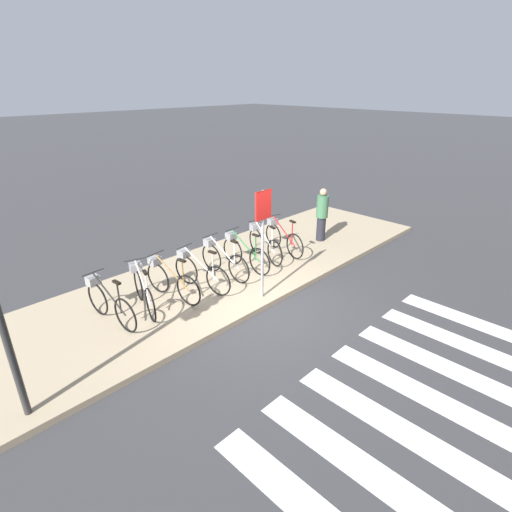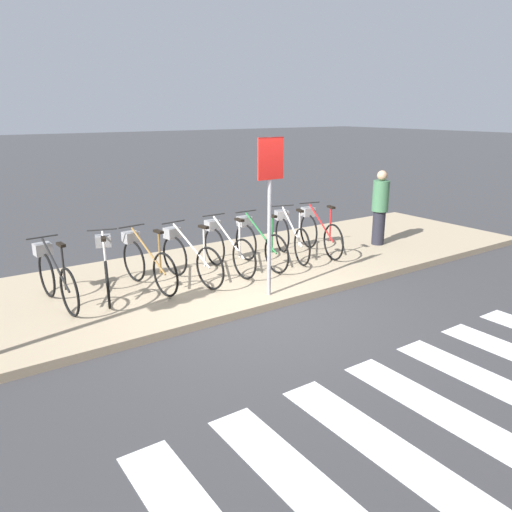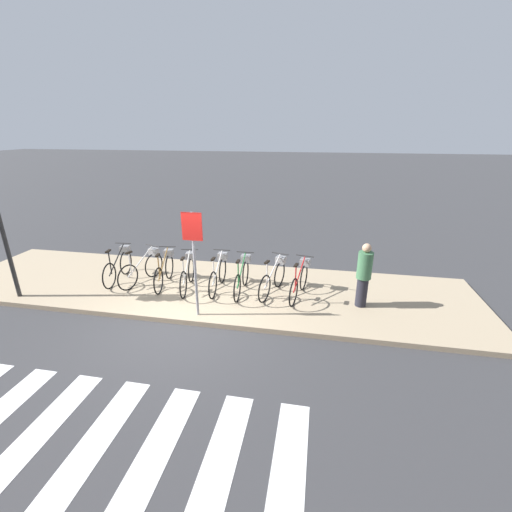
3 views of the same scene
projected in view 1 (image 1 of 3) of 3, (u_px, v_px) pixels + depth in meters
ground_plane at (262, 311)px, 8.45m from camera, size 120.00×120.00×0.00m
sidewalk at (209, 282)px, 9.56m from camera, size 14.03×3.54×0.12m
parked_bicycle_0 at (108, 301)px, 7.73m from camera, size 0.46×1.66×1.02m
parked_bicycle_1 at (143, 288)px, 8.20m from camera, size 0.61×1.60×1.02m
parked_bicycle_2 at (170, 279)px, 8.59m from camera, size 0.46×1.65×1.02m
parked_bicycle_3 at (199, 270)px, 8.98m from camera, size 0.46×1.65×1.02m
parked_bicycle_4 at (222, 258)px, 9.58m from camera, size 0.46×1.66×1.02m
parked_bicycle_5 at (243, 252)px, 9.97m from camera, size 0.46×1.66×1.02m
parked_bicycle_6 at (263, 242)px, 10.54m from camera, size 0.59×1.61×1.02m
parked_bicycle_7 at (282, 236)px, 10.94m from camera, size 0.51×1.64×1.02m
pedestrian at (322, 214)px, 11.60m from camera, size 0.34×0.34×1.56m
sign_post at (263, 227)px, 8.13m from camera, size 0.44×0.07×2.39m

